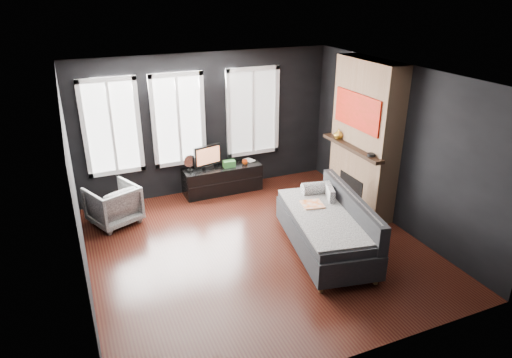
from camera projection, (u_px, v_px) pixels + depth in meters
name	position (u px, v px, depth m)	size (l,w,h in m)	color
floor	(258.00, 248.00, 7.18)	(5.00, 5.00, 0.00)	black
ceiling	(258.00, 75.00, 6.12)	(5.00, 5.00, 0.00)	white
wall_back	(206.00, 124.00, 8.76)	(5.00, 0.02, 2.70)	black
wall_left	(76.00, 198.00, 5.75)	(0.02, 5.00, 2.70)	black
wall_right	(396.00, 147.00, 7.55)	(0.02, 5.00, 2.70)	black
windows	(181.00, 72.00, 8.16)	(4.00, 0.16, 1.76)	white
fireplace	(365.00, 138.00, 7.98)	(0.70, 1.62, 2.70)	#93724C
sofa	(325.00, 224.00, 6.94)	(1.08, 2.16, 0.93)	#27272A
stripe_pillow	(330.00, 198.00, 7.32)	(0.08, 0.36, 0.36)	gray
armchair	(113.00, 203.00, 7.80)	(0.74, 0.70, 0.77)	silver
media_console	(222.00, 179.00, 9.04)	(1.54, 0.48, 0.53)	black
monitor	(208.00, 155.00, 8.76)	(0.59, 0.13, 0.53)	black
desk_fan	(190.00, 163.00, 8.66)	(0.24, 0.24, 0.34)	#999999
mug	(245.00, 162.00, 9.03)	(0.12, 0.09, 0.12)	#E34C0F
book	(246.00, 156.00, 9.15)	(0.17, 0.02, 0.23)	#BDB698
storage_box	(229.00, 164.00, 8.91)	(0.23, 0.15, 0.13)	#337432
mantel_vase	(338.00, 134.00, 8.29)	(0.17, 0.18, 0.17)	gold
mantel_clock	(371.00, 155.00, 7.47)	(0.13, 0.13, 0.04)	black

